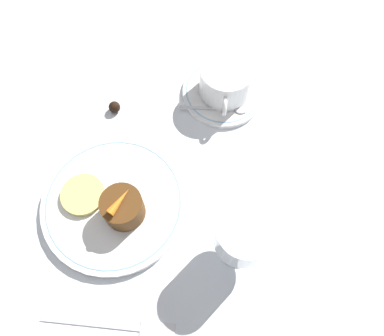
{
  "coord_description": "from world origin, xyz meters",
  "views": [
    {
      "loc": [
        0.21,
        0.13,
        0.58
      ],
      "look_at": [
        -0.03,
        0.11,
        0.04
      ],
      "focal_mm": 35.0,
      "sensor_mm": 36.0,
      "label": 1
    }
  ],
  "objects_px": {
    "fork": "(123,327)",
    "dessert_cake": "(123,208)",
    "coffee_cup": "(226,80)",
    "dinner_plate": "(114,203)",
    "wine_glass": "(243,237)"
  },
  "relations": [
    {
      "from": "fork",
      "to": "dessert_cake",
      "type": "xyz_separation_m",
      "value": [
        -0.17,
        -0.02,
        0.04
      ]
    },
    {
      "from": "dessert_cake",
      "to": "wine_glass",
      "type": "bearing_deg",
      "value": 76.43
    },
    {
      "from": "dinner_plate",
      "to": "fork",
      "type": "relative_size",
      "value": 1.2
    },
    {
      "from": "dinner_plate",
      "to": "coffee_cup",
      "type": "bearing_deg",
      "value": 143.62
    },
    {
      "from": "coffee_cup",
      "to": "fork",
      "type": "xyz_separation_m",
      "value": [
        0.41,
        -0.13,
        -0.04
      ]
    },
    {
      "from": "dinner_plate",
      "to": "dessert_cake",
      "type": "xyz_separation_m",
      "value": [
        0.02,
        0.02,
        0.03
      ]
    },
    {
      "from": "coffee_cup",
      "to": "fork",
      "type": "height_order",
      "value": "coffee_cup"
    },
    {
      "from": "dinner_plate",
      "to": "wine_glass",
      "type": "relative_size",
      "value": 1.92
    },
    {
      "from": "wine_glass",
      "to": "fork",
      "type": "bearing_deg",
      "value": -52.36
    },
    {
      "from": "fork",
      "to": "dessert_cake",
      "type": "bearing_deg",
      "value": -173.75
    },
    {
      "from": "dinner_plate",
      "to": "fork",
      "type": "bearing_deg",
      "value": 12.46
    },
    {
      "from": "wine_glass",
      "to": "coffee_cup",
      "type": "bearing_deg",
      "value": -174.07
    },
    {
      "from": "coffee_cup",
      "to": "wine_glass",
      "type": "bearing_deg",
      "value": 5.93
    },
    {
      "from": "fork",
      "to": "dessert_cake",
      "type": "relative_size",
      "value": 3.05
    },
    {
      "from": "dinner_plate",
      "to": "dessert_cake",
      "type": "bearing_deg",
      "value": 54.19
    }
  ]
}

